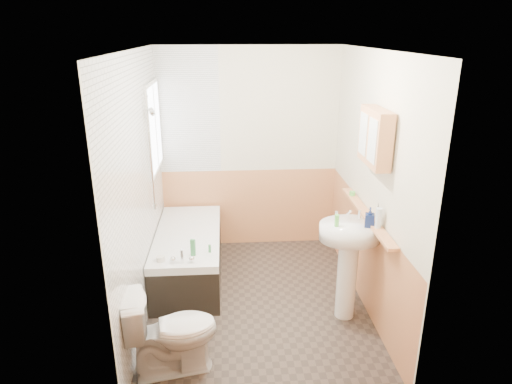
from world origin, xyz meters
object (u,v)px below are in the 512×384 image
Objects in this scene: sink at (349,251)px; medicine_cabinet at (375,137)px; bathtub at (189,254)px; pine_shelf at (366,215)px; toilet at (172,332)px.

medicine_cabinet is at bearing 24.94° from sink.
sink is 2.01× the size of medicine_cabinet.
pine_shelf reaches higher than bathtub.
sink is (1.57, -0.86, 0.41)m from bathtub.
bathtub is at bearing 160.86° from sink.
pine_shelf is (0.20, 0.18, 0.29)m from sink.
toilet is at bearing -148.49° from sink.
bathtub is at bearing 158.93° from pine_shelf.
pine_shelf reaches higher than toilet.
sink is 0.40m from pine_shelf.
sink is at bearing -164.61° from medicine_cabinet.
pine_shelf is (1.80, 0.82, 0.63)m from toilet.
bathtub is 1.84m from sink.
medicine_cabinet is (1.77, 0.69, 1.41)m from toilet.
pine_shelf is at bearing 77.89° from medicine_cabinet.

